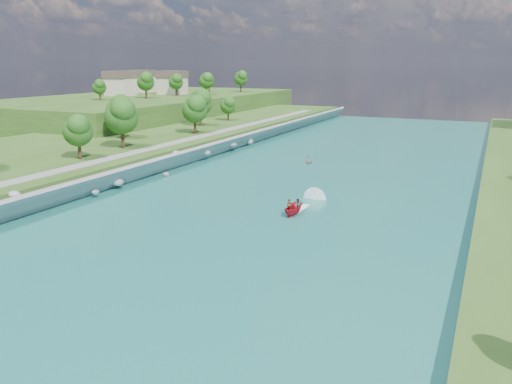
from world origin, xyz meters
The scene contains 10 objects.
ground centered at (0.00, 0.00, 0.00)m, with size 260.00×260.00×0.00m, color #2D5119.
river_water centered at (0.00, 20.00, 0.05)m, with size 55.00×240.00×0.10m, color #196054.
berm_west centered at (-50.00, 20.00, 1.75)m, with size 45.00×240.00×3.50m, color #2D5119.
ridge_west centered at (-82.50, 95.00, 4.50)m, with size 60.00×120.00×9.00m, color #2D5119.
riprap_bank centered at (-25.85, 19.04, 1.80)m, with size 4.65×236.00×4.59m.
riverside_path centered at (-32.50, 20.00, 3.55)m, with size 3.00×200.00×0.10m, color gray.
ridge_houses centered at (-88.67, 100.00, 13.31)m, with size 29.50×29.50×8.40m.
trees_ridge centered at (-70.16, 100.54, 13.50)m, with size 22.45×65.09×9.79m.
motorboat centered at (5.26, 10.64, 0.82)m, with size 3.60×18.93×2.19m.
raft centered at (-5.05, 44.25, 0.44)m, with size 2.90×3.33×1.53m.
Camera 1 is at (28.35, -50.99, 19.86)m, focal length 35.00 mm.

